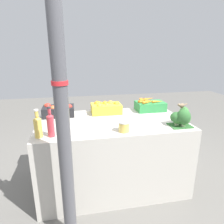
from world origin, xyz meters
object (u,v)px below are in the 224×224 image
(support_pole, at_px, (61,94))
(juice_bottle_ruby, at_px, (51,124))
(broccoli_pile, at_px, (182,117))
(apple_crate, at_px, (58,110))
(juice_bottle_golden, at_px, (38,126))
(sparrow_bird, at_px, (181,105))
(pickle_jar, at_px, (124,126))
(orange_crate, at_px, (106,108))
(carrot_crate, at_px, (150,106))

(support_pole, xyz_separation_m, juice_bottle_ruby, (-0.13, 0.35, -0.34))
(broccoli_pile, bearing_deg, apple_crate, 154.46)
(juice_bottle_golden, distance_m, sparrow_bird, 1.40)
(support_pole, bearing_deg, pickle_jar, 31.73)
(juice_bottle_ruby, xyz_separation_m, sparrow_bird, (1.29, 0.03, 0.10))
(orange_crate, bearing_deg, broccoli_pile, -41.37)
(carrot_crate, bearing_deg, juice_bottle_golden, -154.68)
(support_pole, xyz_separation_m, carrot_crate, (1.05, 0.97, -0.40))
(support_pole, height_order, pickle_jar, support_pole)
(carrot_crate, height_order, juice_bottle_ruby, juice_bottle_ruby)
(broccoli_pile, distance_m, pickle_jar, 0.61)
(juice_bottle_ruby, bearing_deg, broccoli_pile, 0.43)
(carrot_crate, distance_m, pickle_jar, 0.81)
(support_pole, relative_size, pickle_jar, 23.17)
(apple_crate, height_order, pickle_jar, apple_crate)
(carrot_crate, relative_size, pickle_jar, 3.32)
(pickle_jar, bearing_deg, broccoli_pile, 2.46)
(broccoli_pile, bearing_deg, support_pole, -162.57)
(orange_crate, bearing_deg, pickle_jar, -83.30)
(support_pole, height_order, juice_bottle_ruby, support_pole)
(carrot_crate, bearing_deg, apple_crate, 179.97)
(broccoli_pile, distance_m, juice_bottle_golden, 1.40)
(apple_crate, relative_size, juice_bottle_ruby, 1.30)
(carrot_crate, xyz_separation_m, juice_bottle_golden, (-1.29, -0.61, 0.04))
(carrot_crate, height_order, sparrow_bird, sparrow_bird)
(apple_crate, distance_m, orange_crate, 0.57)
(broccoli_pile, relative_size, sparrow_bird, 1.68)
(support_pole, height_order, sparrow_bird, support_pole)
(broccoli_pile, distance_m, juice_bottle_ruby, 1.29)
(broccoli_pile, height_order, juice_bottle_ruby, juice_bottle_ruby)
(carrot_crate, distance_m, sparrow_bird, 0.61)
(carrot_crate, xyz_separation_m, sparrow_bird, (0.10, -0.58, 0.16))
(juice_bottle_ruby, xyz_separation_m, pickle_jar, (0.68, -0.02, -0.06))
(pickle_jar, xyz_separation_m, sparrow_bird, (0.61, 0.05, 0.17))
(orange_crate, bearing_deg, sparrow_bird, -40.48)
(juice_bottle_ruby, distance_m, pickle_jar, 0.68)
(apple_crate, height_order, orange_crate, apple_crate)
(carrot_crate, xyz_separation_m, broccoli_pile, (0.11, -0.60, 0.03))
(apple_crate, bearing_deg, support_pole, -83.94)
(apple_crate, bearing_deg, pickle_jar, -44.14)
(support_pole, bearing_deg, orange_crate, 64.06)
(orange_crate, height_order, pickle_jar, orange_crate)
(orange_crate, distance_m, broccoli_pile, 0.92)
(apple_crate, xyz_separation_m, pickle_jar, (0.65, -0.63, -0.02))
(broccoli_pile, xyz_separation_m, pickle_jar, (-0.61, -0.03, -0.04))
(orange_crate, xyz_separation_m, juice_bottle_golden, (-0.71, -0.61, 0.04))
(sparrow_bird, bearing_deg, juice_bottle_golden, -15.84)
(orange_crate, relative_size, sparrow_bird, 2.74)
(sparrow_bird, bearing_deg, apple_crate, -41.90)
(apple_crate, xyz_separation_m, juice_bottle_golden, (-0.14, -0.61, 0.04))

